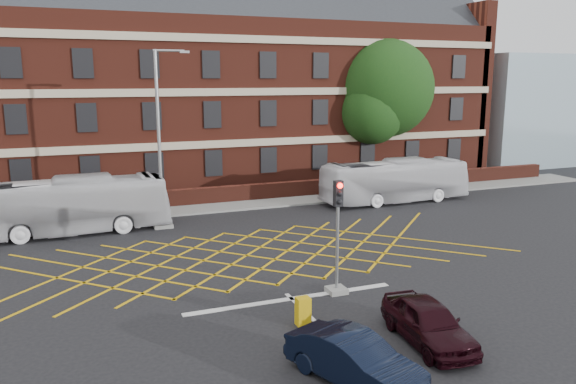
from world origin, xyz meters
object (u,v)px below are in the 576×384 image
object	(u,v)px
utility_cabinet	(303,311)
bus_right	(395,181)
car_maroon	(428,322)
traffic_light_near	(337,248)
car_navy	(354,359)
deciduous_tree	(384,96)
street_lamp	(161,168)
bus_left	(63,206)

from	to	relation	value
utility_cabinet	bus_right	bearing A→B (deg)	49.49
car_maroon	traffic_light_near	distance (m)	4.84
car_maroon	traffic_light_near	size ratio (longest dim) A/B	0.91
bus_right	utility_cabinet	bearing A→B (deg)	139.45
car_navy	deciduous_tree	xyz separation A→B (m)	(16.20, 25.90, 5.95)
traffic_light_near	street_lamp	distance (m)	12.88
bus_right	traffic_light_near	distance (m)	16.63
traffic_light_near	utility_cabinet	bearing A→B (deg)	-136.91
utility_cabinet	traffic_light_near	bearing A→B (deg)	43.09
bus_left	car_navy	bearing A→B (deg)	-160.20
deciduous_tree	utility_cabinet	bearing A→B (deg)	-125.98
traffic_light_near	car_navy	bearing A→B (deg)	-112.12
traffic_light_near	car_maroon	bearing A→B (deg)	-80.49
street_lamp	bus_right	bearing A→B (deg)	3.34
bus_right	car_maroon	xyz separation A→B (m)	(-9.76, -17.51, -0.72)
car_maroon	street_lamp	xyz separation A→B (m)	(-5.25, 16.63, 2.59)
bus_left	car_navy	world-z (taller)	bus_left
bus_left	traffic_light_near	world-z (taller)	traffic_light_near
deciduous_tree	utility_cabinet	world-z (taller)	deciduous_tree
deciduous_tree	street_lamp	xyz separation A→B (m)	(-18.29, -8.05, -3.36)
car_navy	street_lamp	size ratio (longest dim) A/B	0.43
car_maroon	deciduous_tree	bearing A→B (deg)	67.05
car_navy	deciduous_tree	bearing A→B (deg)	35.46
bus_left	deciduous_tree	distance (m)	25.02
deciduous_tree	car_navy	bearing A→B (deg)	-122.03
car_navy	utility_cabinet	world-z (taller)	car_navy
traffic_light_near	utility_cabinet	world-z (taller)	traffic_light_near
street_lamp	car_maroon	bearing A→B (deg)	-72.48
bus_left	car_maroon	size ratio (longest dim) A/B	2.71
bus_left	street_lamp	distance (m)	5.31
utility_cabinet	car_navy	bearing A→B (deg)	-91.86
bus_right	car_maroon	world-z (taller)	bus_right
bus_left	street_lamp	world-z (taller)	street_lamp
bus_right	traffic_light_near	size ratio (longest dim) A/B	2.33
bus_right	street_lamp	size ratio (longest dim) A/B	1.06
bus_left	car_navy	size ratio (longest dim) A/B	2.65
car_navy	street_lamp	distance (m)	18.15
car_maroon	street_lamp	bearing A→B (deg)	112.42
bus_left	utility_cabinet	world-z (taller)	bus_left
car_navy	traffic_light_near	world-z (taller)	traffic_light_near
car_navy	utility_cabinet	bearing A→B (deg)	65.64
bus_right	utility_cabinet	distance (m)	19.72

